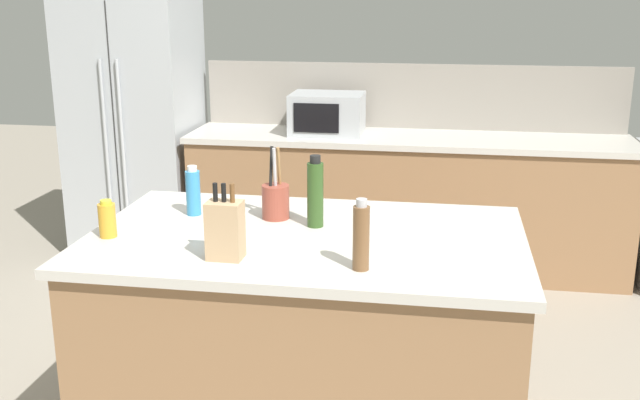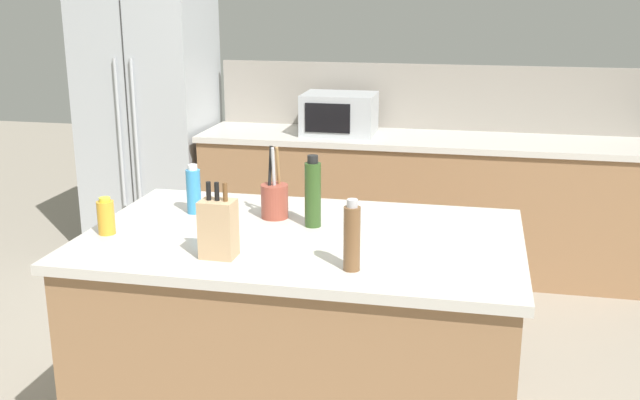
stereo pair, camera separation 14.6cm
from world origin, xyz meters
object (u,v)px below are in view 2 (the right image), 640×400
object	(u,v)px
olive_oil_bottle	(313,193)
honey_jar	(106,217)
refrigerator	(151,125)
dish_soap_bottle	(194,190)
microwave	(339,114)
utensil_crock	(275,200)
knife_block	(218,228)
pepper_grinder	(352,237)

from	to	relation	value
olive_oil_bottle	honey_jar	world-z (taller)	olive_oil_bottle
refrigerator	dish_soap_bottle	distance (m)	2.35
refrigerator	microwave	world-z (taller)	refrigerator
utensil_crock	dish_soap_bottle	size ratio (longest dim) A/B	1.43
utensil_crock	refrigerator	bearing A→B (deg)	126.50
knife_block	olive_oil_bottle	distance (m)	0.51
refrigerator	pepper_grinder	distance (m)	3.26
refrigerator	utensil_crock	distance (m)	2.55
refrigerator	utensil_crock	size ratio (longest dim) A/B	5.89
refrigerator	knife_block	distance (m)	2.95
olive_oil_bottle	honey_jar	bearing A→B (deg)	-161.04
microwave	olive_oil_bottle	world-z (taller)	olive_oil_bottle
knife_block	honey_jar	world-z (taller)	knife_block
microwave	olive_oil_bottle	xyz separation A→B (m)	(0.28, -2.08, 0.00)
dish_soap_bottle	honey_jar	xyz separation A→B (m)	(-0.24, -0.36, -0.03)
microwave	pepper_grinder	xyz separation A→B (m)	(0.52, -2.55, -0.02)
knife_block	refrigerator	bearing A→B (deg)	120.25
pepper_grinder	honey_jar	distance (m)	1.07
pepper_grinder	dish_soap_bottle	size ratio (longest dim) A/B	1.18
refrigerator	honey_jar	xyz separation A→B (m)	(0.90, -2.41, 0.07)
knife_block	utensil_crock	distance (m)	0.53
knife_block	microwave	bearing A→B (deg)	91.28
utensil_crock	honey_jar	distance (m)	0.72
knife_block	utensil_crock	xyz separation A→B (m)	(0.07, 0.53, -0.03)
refrigerator	honey_jar	bearing A→B (deg)	-69.57
knife_block	dish_soap_bottle	world-z (taller)	knife_block
dish_soap_bottle	honey_jar	bearing A→B (deg)	-124.42
utensil_crock	honey_jar	size ratio (longest dim) A/B	2.06
dish_soap_bottle	olive_oil_bottle	xyz separation A→B (m)	(0.56, -0.08, 0.04)
refrigerator	utensil_crock	bearing A→B (deg)	-53.50
microwave	honey_jar	distance (m)	2.42
refrigerator	microwave	size ratio (longest dim) A/B	3.82
pepper_grinder	olive_oil_bottle	world-z (taller)	olive_oil_bottle
utensil_crock	pepper_grinder	size ratio (longest dim) A/B	1.21
refrigerator	utensil_crock	world-z (taller)	refrigerator
refrigerator	honey_jar	world-z (taller)	refrigerator
microwave	honey_jar	world-z (taller)	microwave
microwave	olive_oil_bottle	size ratio (longest dim) A/B	1.60
microwave	utensil_crock	xyz separation A→B (m)	(0.09, -1.99, -0.06)
olive_oil_bottle	knife_block	bearing A→B (deg)	-120.89
refrigerator	olive_oil_bottle	bearing A→B (deg)	-51.33
dish_soap_bottle	honey_jar	distance (m)	0.43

